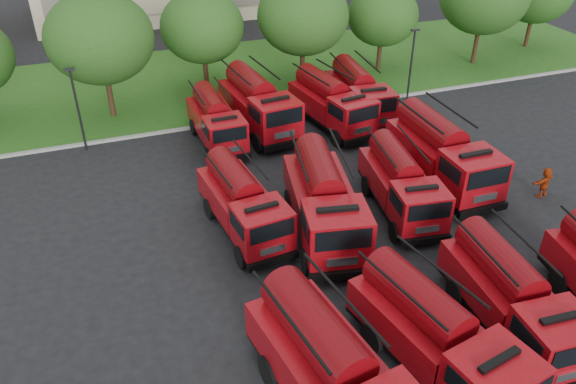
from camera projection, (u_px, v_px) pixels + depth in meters
name	position (u px, v px, depth m)	size (l,w,h in m)	color
ground	(364.00, 296.00, 23.06)	(140.00, 140.00, 0.00)	black
lawn	(214.00, 78.00, 43.66)	(70.00, 16.00, 0.12)	#1A5015
curb	(243.00, 120.00, 37.23)	(70.00, 0.30, 0.14)	gray
tree_2	(100.00, 38.00, 34.94)	(6.72, 6.72, 8.22)	#382314
tree_3	(202.00, 27.00, 39.31)	(5.88, 5.88, 7.19)	#382314
tree_4	(303.00, 15.00, 39.86)	(6.55, 6.55, 8.01)	#382314
tree_5	(383.00, 15.00, 43.14)	(5.46, 5.46, 6.68)	#382314
lamp_post_0	(77.00, 105.00, 32.26)	(0.60, 0.25, 5.11)	black
lamp_post_1	(411.00, 61.00, 38.63)	(0.60, 0.25, 5.11)	black
fire_truck_0	(335.00, 375.00, 17.43)	(3.84, 8.17, 3.58)	black
fire_truck_1	(437.00, 336.00, 18.99)	(3.80, 7.55, 3.29)	black
fire_truck_2	(512.00, 297.00, 20.72)	(2.93, 7.07, 3.15)	black
fire_truck_4	(243.00, 203.00, 26.08)	(3.05, 7.02, 3.10)	black
fire_truck_5	(324.00, 201.00, 25.78)	(4.19, 8.22, 3.57)	black
fire_truck_6	(401.00, 184.00, 27.54)	(3.33, 7.06, 3.09)	black
fire_truck_7	(442.00, 153.00, 29.67)	(2.95, 7.89, 3.58)	black
fire_truck_8	(216.00, 121.00, 33.78)	(2.52, 6.60, 2.99)	black
fire_truck_9	(258.00, 104.00, 35.24)	(3.49, 7.99, 3.53)	black
fire_truck_10	(331.00, 103.00, 35.70)	(3.57, 7.48, 3.27)	black
fire_truck_11	(358.00, 93.00, 36.96)	(3.18, 7.45, 3.30)	black
firefighter_3	(571.00, 282.00, 23.79)	(1.08, 0.56, 1.67)	black
firefighter_4	(316.00, 241.00, 26.15)	(0.88, 0.57, 1.79)	black
firefighter_5	(541.00, 196.00, 29.48)	(1.54, 0.67, 1.66)	#A12F0C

